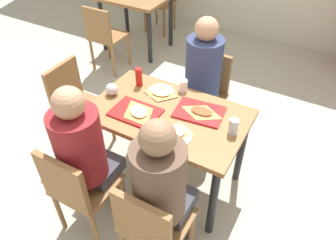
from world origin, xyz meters
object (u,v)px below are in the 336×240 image
Objects in this scene: condiment_bottle at (139,77)px; background_table at (136,5)px; person_far_side at (201,75)px; background_chair_near at (104,34)px; tray_red_far at (199,112)px; plastic_cup_b at (150,133)px; chair_near_left at (77,188)px; main_table at (168,123)px; paper_plate_near_edge at (176,136)px; pizza_slice_c at (161,93)px; pizza_slice_b at (202,112)px; chair_left_end at (75,101)px; foil_bundle at (112,89)px; person_in_brown_jacket at (162,185)px; plastic_cup_a at (183,85)px; tray_red_near at (136,112)px; chair_near_right at (151,226)px; chair_far_side at (206,90)px; soda_can at (233,127)px; pizza_slice_a at (138,112)px; pizza_slice_d at (177,132)px; person_in_red at (85,150)px; paper_plate_center at (161,92)px.

background_table is (-1.22, 1.76, -0.21)m from condiment_bottle.
person_far_side is 1.47× the size of background_chair_near.
background_table is (-1.81, 1.86, -0.14)m from tray_red_far.
condiment_bottle is (-0.42, 0.51, 0.03)m from plastic_cup_b.
chair_near_left is at bearing -84.61° from condiment_bottle.
main_table is 2.54m from background_table.
paper_plate_near_edge is 0.89× the size of pizza_slice_c.
chair_left_end is at bearing -175.13° from pizza_slice_b.
person_far_side is 12.77× the size of foil_bundle.
plastic_cup_a is at bearing 109.70° from person_in_brown_jacket.
paper_plate_near_edge is at bearing -10.62° from tray_red_near.
paper_plate_near_edge reaches higher than main_table.
tray_red_near is at bearing 142.70° from plastic_cup_b.
condiment_bottle is at bearing -55.44° from background_table.
person_far_side is at bearing 91.86° from plastic_cup_b.
tray_red_far reaches higher than main_table.
person_far_side is 1.74m from background_chair_near.
background_table is at bearing 129.21° from main_table.
plastic_cup_b is at bearing -28.45° from foil_bundle.
person_in_brown_jacket is 5.80× the size of paper_plate_near_edge.
chair_near_right is 0.68× the size of person_in_brown_jacket.
person_far_side is (-0.00, -0.14, 0.25)m from chair_far_side.
pizza_slice_a is at bearing -167.99° from soda_can.
chair_left_end is 0.96× the size of background_table.
pizza_slice_d is 0.52m from plastic_cup_a.
person_far_side is 7.98× the size of condiment_bottle.
background_chair_near reaches higher than tray_red_far.
pizza_slice_c is at bearing 120.45° from person_in_brown_jacket.
background_chair_near is at bearing 136.29° from pizza_slice_a.
person_in_red reaches higher than condiment_bottle.
soda_can reaches higher than background_chair_near.
chair_near_right is 1.48m from chair_left_end.
person_far_side reaches higher than main_table.
main_table is 0.47m from condiment_bottle.
tray_red_far reaches higher than paper_plate_center.
person_far_side is at bearing 66.27° from paper_plate_center.
paper_plate_center is 0.22m from condiment_bottle.
foil_bundle is at bearing -177.95° from soda_can.
background_chair_near is at bearing 149.60° from plastic_cup_a.
person_far_side reaches higher than foil_bundle.
plastic_cup_b reaches higher than paper_plate_center.
chair_left_end reaches higher than background_table.
foil_bundle is at bearing 166.81° from pizza_slice_d.
paper_plate_near_edge is 2.20× the size of plastic_cup_a.
chair_near_right is 3.52× the size of pizza_slice_c.
pizza_slice_a is 0.34m from foil_bundle.
pizza_slice_b is at bearing 80.32° from paper_plate_near_edge.
person_in_brown_jacket is 5.95× the size of pizza_slice_d.
condiment_bottle is 0.18× the size of background_chair_near.
background_chair_near reaches higher than pizza_slice_b.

